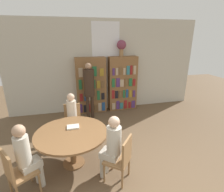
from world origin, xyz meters
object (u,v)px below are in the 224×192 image
Objects in this scene: chair_near_camera at (17,172)px; reading_table at (72,136)px; bookshelf_left at (91,86)px; librarian_standing at (89,85)px; chair_left_side at (73,120)px; chair_far_side at (121,157)px; bookshelf_right at (123,84)px; flower_vase at (121,46)px; seated_reader_left at (72,116)px; seated_reader_back at (27,155)px; seated_reader_right at (112,144)px.

reading_table is at bearing 90.00° from chair_near_camera.
bookshelf_left is 1.06× the size of librarian_standing.
chair_left_side is 1.84m from chair_far_side.
bookshelf_right is 1.25m from flower_vase.
flower_vase is at bearing -133.11° from seated_reader_left.
seated_reader_back is (0.15, 0.10, 0.21)m from chair_near_camera.
seated_reader_left is (-0.68, -1.67, -0.25)m from bookshelf_left.
bookshelf_right reaches higher than chair_left_side.
seated_reader_back is at bearing -117.58° from librarian_standing.
seated_reader_right is at bearing 114.22° from chair_left_side.
seated_reader_right is at bearing -110.24° from bookshelf_right.
reading_table is at bearing 90.00° from seated_reader_back.
chair_left_side is at bearing -114.37° from bookshelf_left.
librarian_standing reaches higher than seated_reader_left.
reading_table is 1.04m from chair_left_side.
flower_vase is 1.66m from librarian_standing.
flower_vase is 4.14m from seated_reader_back.
chair_far_side is at bearing 49.92° from seated_reader_back.
librarian_standing is (1.45, 2.59, 0.59)m from chair_near_camera.
bookshelf_left is at bearing 37.46° from seated_reader_right.
seated_reader_back is (-1.38, 0.06, -0.01)m from seated_reader_right.
seated_reader_left is 1.51m from seated_reader_back.
bookshelf_left is at bearing 76.49° from librarian_standing.
seated_reader_back is at bearing 90.00° from chair_near_camera.
flower_vase is (-0.06, 0.00, 1.25)m from bookshelf_right.
reading_table is 2.15m from librarian_standing.
chair_far_side reaches higher than reading_table.
bookshelf_right is at bearing -0.01° from bookshelf_left.
bookshelf_right is at bearing 22.68° from librarian_standing.
chair_near_camera is at bearing 60.10° from seated_reader_left.
seated_reader_left is (0.89, 1.42, 0.19)m from chair_near_camera.
seated_reader_right reaches higher than seated_reader_left.
bookshelf_right reaches higher than chair_far_side.
librarian_standing is (1.30, 2.49, 0.38)m from seated_reader_back.
seated_reader_back is (-0.74, -1.32, 0.02)m from seated_reader_left.
bookshelf_right is at bearing 105.65° from chair_near_camera.
bookshelf_right is 3.26m from seated_reader_right.
bookshelf_left is 2.11× the size of chair_left_side.
reading_table is 1.14× the size of seated_reader_left.
flower_vase is 2.82m from chair_left_side.
flower_vase reaches higher than seated_reader_back.
librarian_standing is at bearing -113.27° from seated_reader_left.
chair_near_camera is 1.55m from seated_reader_right.
reading_table is 1.04m from chair_near_camera.
seated_reader_right is (-0.04, -3.05, -0.22)m from bookshelf_left.
chair_near_camera is (-1.57, -3.09, -0.44)m from bookshelf_left.
reading_table is 1.13× the size of seated_reader_back.
reading_table is at bearing 90.00° from chair_far_side.
bookshelf_right is 1.31m from librarian_standing.
chair_near_camera is at bearing -146.28° from reading_table.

